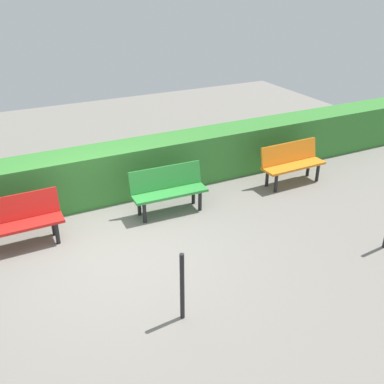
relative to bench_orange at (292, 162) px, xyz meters
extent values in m
plane|color=gray|center=(4.12, 0.85, -0.48)|extent=(18.56, 18.56, 0.00)
cube|color=orange|center=(0.00, 0.07, -0.06)|extent=(1.42, 0.45, 0.05)
cube|color=orange|center=(0.00, -0.12, 0.17)|extent=(1.42, 0.15, 0.42)
cylinder|color=black|center=(-0.56, 0.21, -0.28)|extent=(0.07, 0.07, 0.39)
cylinder|color=black|center=(-0.55, -0.09, -0.28)|extent=(0.07, 0.07, 0.39)
cylinder|color=black|center=(0.55, 0.24, -0.28)|extent=(0.07, 0.07, 0.39)
cylinder|color=black|center=(0.56, -0.06, -0.28)|extent=(0.07, 0.07, 0.39)
cube|color=#2D8C38|center=(2.85, 0.06, -0.06)|extent=(1.42, 0.47, 0.05)
cube|color=#2D8C38|center=(2.84, -0.13, 0.17)|extent=(1.40, 0.17, 0.42)
cylinder|color=black|center=(2.30, 0.23, -0.28)|extent=(0.07, 0.07, 0.39)
cylinder|color=black|center=(2.29, -0.07, -0.28)|extent=(0.07, 0.07, 0.39)
cylinder|color=black|center=(3.40, 0.19, -0.28)|extent=(0.07, 0.07, 0.39)
cylinder|color=black|center=(3.39, -0.11, -0.28)|extent=(0.07, 0.07, 0.39)
cube|color=red|center=(5.54, 0.04, -0.06)|extent=(1.50, 0.44, 0.05)
cube|color=red|center=(5.54, -0.15, 0.17)|extent=(1.49, 0.13, 0.42)
cylinder|color=black|center=(4.94, 0.18, -0.28)|extent=(0.07, 0.07, 0.39)
cylinder|color=black|center=(4.95, -0.11, -0.28)|extent=(0.07, 0.07, 0.39)
cube|color=#387F33|center=(2.86, -1.08, 0.03)|extent=(14.56, 0.79, 1.03)
cylinder|color=black|center=(3.85, 2.70, 0.02)|extent=(0.06, 0.06, 1.00)
camera|label=1|loc=(5.72, 6.70, 3.58)|focal=41.09mm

